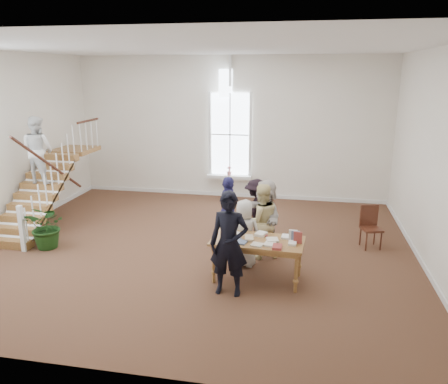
% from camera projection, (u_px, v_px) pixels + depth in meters
% --- Properties ---
extents(ground, '(10.00, 10.00, 0.00)m').
position_uv_depth(ground, '(197.00, 247.00, 10.28)').
color(ground, '#4B2E1D').
rests_on(ground, ground).
extents(room_shell, '(10.49, 10.00, 10.00)m').
position_uv_depth(room_shell, '(230.00, 185.00, 14.33)').
color(room_shell, silver).
rests_on(room_shell, ground).
extents(staircase, '(1.10, 4.10, 2.92)m').
position_uv_depth(staircase, '(41.00, 166.00, 11.34)').
color(staircase, brown).
rests_on(staircase, ground).
extents(library_table, '(1.84, 1.01, 0.90)m').
position_uv_depth(library_table, '(257.00, 244.00, 8.52)').
color(library_table, brown).
rests_on(library_table, ground).
extents(police_officer, '(0.74, 0.51, 1.96)m').
position_uv_depth(police_officer, '(229.00, 244.00, 7.92)').
color(police_officer, black).
rests_on(police_officer, ground).
extents(elderly_woman, '(0.75, 0.52, 1.45)m').
position_uv_depth(elderly_woman, '(244.00, 233.00, 9.15)').
color(elderly_woman, '#BBB8AE').
rests_on(elderly_woman, ground).
extents(person_yellow, '(1.01, 0.92, 1.68)m').
position_uv_depth(person_yellow, '(261.00, 221.00, 9.54)').
color(person_yellow, beige).
rests_on(person_yellow, ground).
extents(woman_cluster_a, '(0.52, 1.02, 1.67)m').
position_uv_depth(woman_cluster_a, '(228.00, 211.00, 10.24)').
color(woman_cluster_a, navy).
rests_on(woman_cluster_a, ground).
extents(woman_cluster_b, '(0.88, 1.12, 1.53)m').
position_uv_depth(woman_cluster_b, '(256.00, 210.00, 10.58)').
color(woman_cluster_b, black).
rests_on(woman_cluster_b, ground).
extents(woman_cluster_c, '(1.22, 1.61, 1.69)m').
position_uv_depth(woman_cluster_c, '(265.00, 216.00, 9.88)').
color(woman_cluster_c, beige).
rests_on(woman_cluster_c, ground).
extents(floor_plant, '(0.98, 0.86, 1.07)m').
position_uv_depth(floor_plant, '(48.00, 226.00, 10.13)').
color(floor_plant, '#163812').
rests_on(floor_plant, ground).
extents(side_chair, '(0.54, 0.54, 1.00)m').
position_uv_depth(side_chair, '(370.00, 224.00, 10.21)').
color(side_chair, '#32160D').
rests_on(side_chair, ground).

